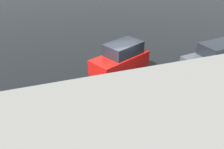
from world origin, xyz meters
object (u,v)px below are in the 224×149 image
at_px(moving_hatchback, 121,59).
at_px(fire_hydrant, 88,106).
at_px(sign_post, 51,108).
at_px(parked_sedan, 216,58).
at_px(pedestrian, 66,102).

relative_size(moving_hatchback, fire_hydrant, 5.30).
bearing_deg(fire_hydrant, moving_hatchback, -132.50).
height_order(fire_hydrant, sign_post, sign_post).
bearing_deg(sign_post, moving_hatchback, -136.88).
xyz_separation_m(moving_hatchback, fire_hydrant, (3.12, 3.40, -0.63)).
xyz_separation_m(parked_sedan, pedestrian, (10.03, 1.27, -0.31)).
relative_size(parked_sedan, sign_post, 1.87).
distance_m(moving_hatchback, parked_sedan, 6.18).
xyz_separation_m(pedestrian, sign_post, (0.82, 1.50, 0.90)).
xyz_separation_m(moving_hatchback, sign_post, (4.96, 4.64, 0.55)).
height_order(moving_hatchback, parked_sedan, moving_hatchback).
xyz_separation_m(moving_hatchback, pedestrian, (4.14, 3.14, -0.34)).
bearing_deg(parked_sedan, moving_hatchback, -17.67).
distance_m(moving_hatchback, fire_hydrant, 4.66).
distance_m(moving_hatchback, sign_post, 6.81).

